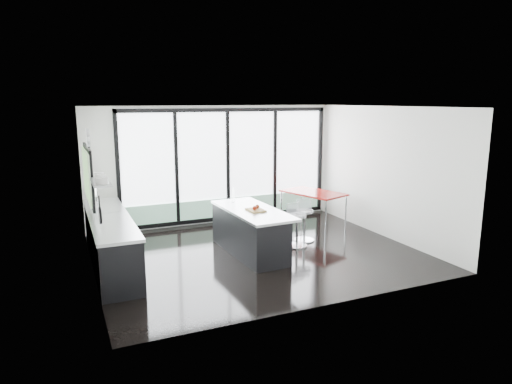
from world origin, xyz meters
name	(u,v)px	position (x,y,z in m)	size (l,w,h in m)	color
floor	(257,253)	(0.00, 0.00, 0.00)	(6.00, 5.00, 0.00)	black
ceiling	(258,107)	(0.00, 0.00, 2.80)	(6.00, 5.00, 0.00)	white
wall_back	(226,170)	(0.27, 2.47, 1.27)	(6.00, 0.09, 2.80)	silver
wall_front	(330,211)	(0.00, -2.50, 1.40)	(6.00, 0.00, 2.80)	silver
wall_left	(89,183)	(-2.97, 0.27, 1.56)	(0.26, 5.00, 2.80)	silver
wall_right	(385,172)	(3.00, 0.00, 1.40)	(0.00, 5.00, 2.80)	silver
counter_cabinets	(111,241)	(-2.67, 0.40, 0.46)	(0.69, 3.24, 1.36)	black
island	(249,231)	(-0.14, 0.08, 0.44)	(1.00, 2.17, 1.13)	black
bar_stool_near	(297,230)	(0.90, 0.06, 0.34)	(0.43, 0.43, 0.68)	silver
bar_stool_far	(304,225)	(1.23, 0.34, 0.34)	(0.42, 0.42, 0.67)	silver
red_table	(313,208)	(2.06, 1.40, 0.40)	(0.84, 1.48, 0.79)	maroon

